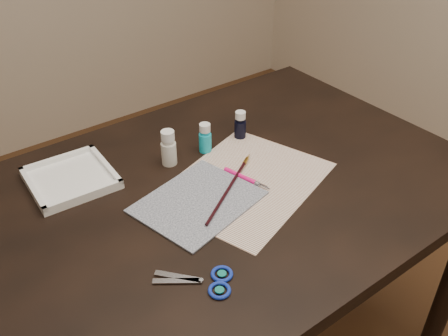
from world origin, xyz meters
TOP-DOWN VIEW (x-y plane):
  - table at (0.00, 0.00)m, footprint 1.30×0.90m
  - paper at (0.05, -0.03)m, footprint 0.50×0.44m
  - canvas at (-0.10, -0.02)m, footprint 0.32×0.28m
  - paint_bottle_white at (-0.06, 0.16)m, footprint 0.05×0.05m
  - paint_bottle_cyan at (0.05, 0.16)m, footprint 0.04×0.04m
  - paint_bottle_navy at (0.18, 0.16)m, footprint 0.04×0.04m
  - paintbrush at (-0.00, -0.03)m, footprint 0.27×0.18m
  - craft_knife at (0.05, -0.03)m, footprint 0.05×0.14m
  - scissors at (-0.25, -0.23)m, footprint 0.20×0.18m
  - palette_tray at (-0.31, 0.24)m, footprint 0.21×0.21m

SIDE VIEW (x-z plane):
  - table at x=0.00m, z-range 0.00..0.75m
  - paper at x=0.05m, z-range 0.75..0.75m
  - canvas at x=-0.10m, z-range 0.75..0.76m
  - scissors at x=-0.25m, z-range 0.75..0.76m
  - craft_knife at x=0.05m, z-range 0.75..0.76m
  - paintbrush at x=0.00m, z-range 0.76..0.77m
  - palette_tray at x=-0.31m, z-range 0.75..0.77m
  - paint_bottle_navy at x=0.18m, z-range 0.75..0.83m
  - paint_bottle_cyan at x=0.05m, z-range 0.75..0.84m
  - paint_bottle_white at x=-0.06m, z-range 0.75..0.85m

